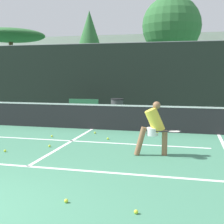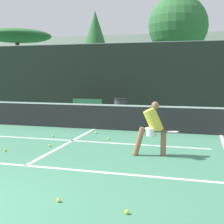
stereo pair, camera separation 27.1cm
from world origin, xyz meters
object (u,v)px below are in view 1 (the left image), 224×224
(parked_car, at_px, (78,98))
(player_practicing, at_px, (154,127))
(trash_bin, at_px, (117,109))
(courtside_bench, at_px, (83,108))

(parked_car, bearing_deg, player_practicing, -60.55)
(player_practicing, xyz_separation_m, parked_car, (-5.62, 9.95, -0.16))
(trash_bin, xyz_separation_m, parked_car, (-3.33, 4.07, 0.11))
(parked_car, bearing_deg, courtside_bench, -67.10)
(player_practicing, distance_m, parked_car, 11.42)
(courtside_bench, distance_m, parked_car, 4.08)
(player_practicing, relative_size, parked_car, 0.32)
(trash_bin, relative_size, parked_car, 0.22)
(player_practicing, bearing_deg, courtside_bench, 108.44)
(courtside_bench, bearing_deg, player_practicing, -57.62)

